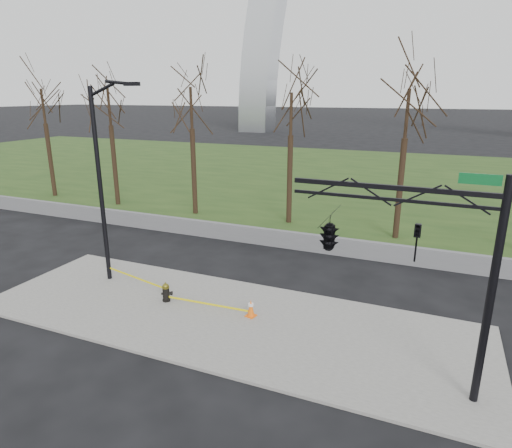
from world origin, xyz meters
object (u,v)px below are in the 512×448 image
at_px(street_light, 103,173).
at_px(traffic_signal_mast, 358,236).
at_px(fire_hydrant, 166,292).
at_px(traffic_cone, 251,308).

height_order(street_light, traffic_signal_mast, street_light).
height_order(fire_hydrant, street_light, street_light).
bearing_deg(street_light, traffic_cone, -4.30).
distance_m(traffic_cone, street_light, 7.98).
xyz_separation_m(traffic_cone, street_light, (-6.70, 0.70, 4.27)).
bearing_deg(traffic_cone, traffic_signal_mast, -25.04).
bearing_deg(street_light, fire_hydrant, -12.86).
distance_m(fire_hydrant, traffic_signal_mast, 8.35).
bearing_deg(traffic_signal_mast, traffic_cone, 155.48).
xyz_separation_m(fire_hydrant, traffic_cone, (3.46, 0.14, -0.03)).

